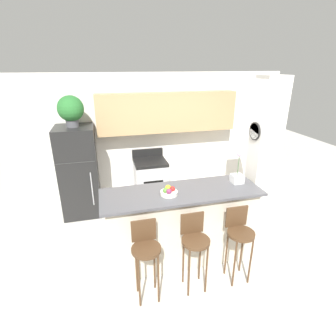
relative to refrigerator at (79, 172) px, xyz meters
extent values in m
plane|color=beige|center=(1.44, -1.72, -0.84)|extent=(14.00, 14.00, 0.00)
cube|color=white|center=(1.44, 0.41, 0.44)|extent=(5.60, 0.06, 2.55)
cube|color=tan|center=(1.74, 0.22, 0.98)|extent=(2.70, 0.32, 0.75)
cube|color=silver|center=(1.35, 0.24, 0.76)|extent=(0.78, 0.28, 0.12)
cube|color=white|center=(2.76, -1.53, 0.44)|extent=(0.36, 0.32, 2.55)
cylinder|color=black|center=(2.56, -1.53, 0.96)|extent=(0.02, 0.25, 0.25)
cylinder|color=white|center=(2.56, -1.53, 0.96)|extent=(0.01, 0.22, 0.22)
cube|color=beige|center=(1.44, -1.72, -0.31)|extent=(2.05, 0.59, 1.05)
cube|color=#4C4C51|center=(1.44, -1.72, 0.23)|extent=(2.17, 0.71, 0.04)
cube|color=black|center=(0.00, 0.00, -0.27)|extent=(0.67, 0.70, 1.14)
cube|color=black|center=(0.00, 0.00, 0.57)|extent=(0.67, 0.70, 0.54)
cube|color=#333333|center=(0.00, -0.35, 0.30)|extent=(0.64, 0.01, 0.01)
cylinder|color=#B2B2B7|center=(0.22, -0.36, -0.21)|extent=(0.02, 0.02, 0.63)
cube|color=silver|center=(1.35, 0.06, -0.41)|extent=(0.63, 0.60, 0.85)
cube|color=black|center=(1.35, 0.06, 0.04)|extent=(0.63, 0.60, 0.06)
cube|color=black|center=(1.35, 0.34, 0.15)|extent=(0.63, 0.04, 0.16)
cube|color=black|center=(1.35, -0.24, -0.37)|extent=(0.38, 0.01, 0.27)
cylinder|color=#4C331E|center=(0.84, -2.31, -0.13)|extent=(0.35, 0.35, 0.03)
cube|color=#4C331E|center=(0.84, -2.16, 0.03)|extent=(0.29, 0.02, 0.28)
cylinder|color=#4C331E|center=(0.73, -2.42, -0.49)|extent=(0.02, 0.02, 0.69)
cylinder|color=#4C331E|center=(0.95, -2.42, -0.49)|extent=(0.02, 0.02, 0.69)
cylinder|color=#4C331E|center=(0.73, -2.20, -0.49)|extent=(0.02, 0.02, 0.69)
cylinder|color=#4C331E|center=(0.95, -2.20, -0.49)|extent=(0.02, 0.02, 0.69)
cylinder|color=#4C331E|center=(1.44, -2.31, -0.13)|extent=(0.35, 0.35, 0.03)
cube|color=#4C331E|center=(1.44, -2.16, 0.03)|extent=(0.29, 0.02, 0.28)
cylinder|color=#4C331E|center=(1.33, -2.42, -0.49)|extent=(0.02, 0.02, 0.69)
cylinder|color=#4C331E|center=(1.55, -2.42, -0.49)|extent=(0.02, 0.02, 0.69)
cylinder|color=#4C331E|center=(1.33, -2.20, -0.49)|extent=(0.02, 0.02, 0.69)
cylinder|color=#4C331E|center=(1.55, -2.20, -0.49)|extent=(0.02, 0.02, 0.69)
cylinder|color=#4C331E|center=(2.04, -2.31, -0.13)|extent=(0.35, 0.35, 0.03)
cube|color=#4C331E|center=(2.04, -2.16, 0.03)|extent=(0.29, 0.02, 0.28)
cylinder|color=#4C331E|center=(1.93, -2.42, -0.49)|extent=(0.02, 0.02, 0.69)
cylinder|color=#4C331E|center=(2.15, -2.42, -0.49)|extent=(0.02, 0.02, 0.69)
cylinder|color=#4C331E|center=(1.93, -2.20, -0.49)|extent=(0.02, 0.02, 0.69)
cylinder|color=#4C331E|center=(2.15, -2.20, -0.49)|extent=(0.02, 0.02, 0.69)
cylinder|color=#4C4C51|center=(0.00, 0.00, 0.91)|extent=(0.21, 0.21, 0.15)
sphere|color=#286B2D|center=(0.00, 0.00, 1.15)|extent=(0.44, 0.44, 0.44)
cube|color=white|center=(2.29, -1.65, 0.31)|extent=(0.16, 0.16, 0.12)
cylinder|color=#386633|center=(2.29, -1.65, 0.52)|extent=(0.01, 0.01, 0.29)
sphere|color=#E5B2D1|center=(2.29, -1.65, 0.68)|extent=(0.07, 0.07, 0.07)
cylinder|color=silver|center=(1.25, -1.78, 0.28)|extent=(0.23, 0.23, 0.05)
sphere|color=red|center=(1.30, -1.77, 0.33)|extent=(0.07, 0.07, 0.07)
sphere|color=gold|center=(1.25, -1.73, 0.33)|extent=(0.08, 0.08, 0.08)
sphere|color=#4C7F2D|center=(1.20, -1.79, 0.33)|extent=(0.07, 0.07, 0.07)
sphere|color=#7A2D56|center=(1.24, -1.83, 0.33)|extent=(0.07, 0.07, 0.07)
camera|label=1|loc=(0.47, -4.73, 1.83)|focal=28.00mm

